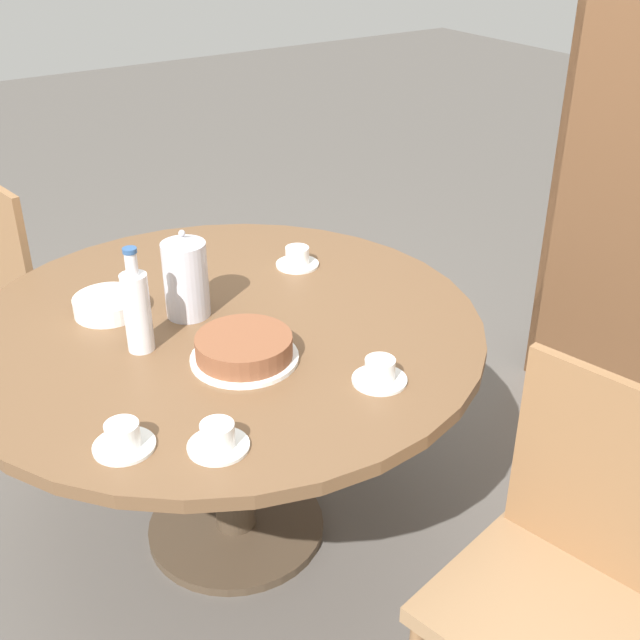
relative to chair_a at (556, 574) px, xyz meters
The scene contains 12 objects.
ground_plane 1.14m from the chair_a, 163.50° to the right, with size 14.00×14.00×0.00m, color #56514C.
dining_table 1.03m from the chair_a, 163.50° to the right, with size 1.43×1.43×0.76m.
chair_a is the anchor object (origin of this frame).
chair_b 2.05m from the chair_a, 165.63° to the right, with size 0.48×0.48×0.94m.
coffee_pot 1.19m from the chair_a, 162.19° to the right, with size 0.12×0.12×0.25m.
water_bottle 1.17m from the chair_a, 151.48° to the right, with size 0.07×0.07×0.28m.
cake_main 0.90m from the chair_a, 156.78° to the right, with size 0.28×0.28×0.07m.
cup_a 0.60m from the chair_a, 168.03° to the right, with size 0.14×0.14×0.06m.
cup_b 0.80m from the chair_a, 131.88° to the right, with size 0.14×0.14×0.06m.
cup_c 0.99m from the chair_a, 130.14° to the right, with size 0.14×0.14×0.06m.
cup_d 1.22m from the chair_a, behind, with size 0.14×0.14×0.06m.
plate_stack 1.35m from the chair_a, 156.34° to the right, with size 0.19×0.19×0.05m.
Camera 1 is at (1.75, -0.84, 1.84)m, focal length 45.00 mm.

